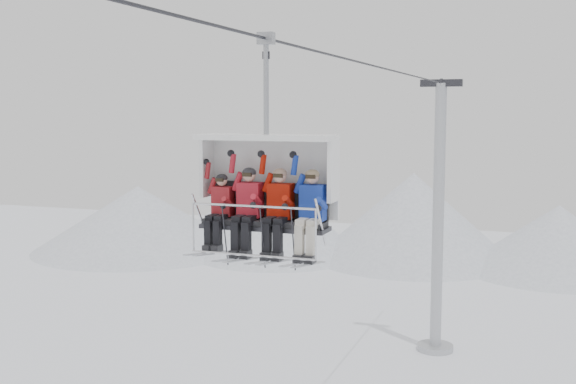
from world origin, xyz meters
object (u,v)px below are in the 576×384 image
(skier_far_left, at_px, (220,209))
(skier_center_left, at_px, (248,207))
(skier_far_right, at_px, (311,210))
(skier_center_right, at_px, (279,208))
(chairlift_carrier, at_px, (269,180))
(lift_tower_right, at_px, (438,237))

(skier_far_left, xyz_separation_m, skier_center_left, (0.56, 0.02, 0.06))
(skier_center_left, distance_m, skier_far_right, 1.22)
(skier_center_right, relative_size, skier_far_right, 1.00)
(chairlift_carrier, distance_m, skier_center_left, 0.64)
(lift_tower_right, bearing_deg, chairlift_carrier, -90.00)
(skier_center_right, bearing_deg, lift_tower_right, 90.74)
(chairlift_carrier, xyz_separation_m, skier_far_left, (-0.86, -0.32, -0.54))
(skier_far_left, relative_size, skier_center_left, 0.98)
(lift_tower_right, bearing_deg, skier_center_left, -90.75)
(lift_tower_right, height_order, skier_far_right, lift_tower_right)
(lift_tower_right, xyz_separation_m, chairlift_carrier, (0.00, -23.05, 4.93))
(chairlift_carrier, relative_size, skier_far_left, 2.36)
(lift_tower_right, height_order, chairlift_carrier, lift_tower_right)
(skier_center_left, bearing_deg, skier_far_right, 0.00)
(skier_far_left, bearing_deg, chairlift_carrier, 20.42)
(chairlift_carrier, xyz_separation_m, skier_center_left, (-0.30, -0.30, -0.47))
(skier_center_right, bearing_deg, chairlift_carrier, 134.86)
(lift_tower_right, distance_m, chairlift_carrier, 23.58)
(chairlift_carrier, distance_m, skier_center_right, 0.64)
(skier_far_left, height_order, skier_center_left, skier_center_left)
(skier_far_right, bearing_deg, lift_tower_right, 92.26)
(skier_center_right, bearing_deg, skier_far_left, -179.16)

